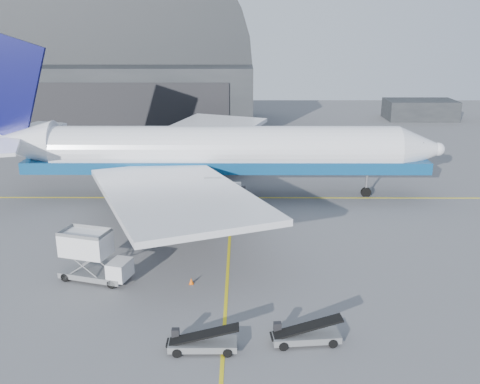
{
  "coord_description": "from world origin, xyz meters",
  "views": [
    {
      "loc": [
        1.17,
        -38.59,
        19.49
      ],
      "look_at": [
        0.98,
        8.16,
        4.5
      ],
      "focal_mm": 40.0,
      "sensor_mm": 36.0,
      "label": 1
    }
  ],
  "objects_px": {
    "airliner": "(207,152)",
    "catering_truck": "(92,257)",
    "belt_loader_b": "(305,335)",
    "belt_loader_a": "(202,343)",
    "pushback_tug": "(245,217)"
  },
  "relations": [
    {
      "from": "catering_truck",
      "to": "belt_loader_a",
      "type": "distance_m",
      "value": 13.32
    },
    {
      "from": "catering_truck",
      "to": "pushback_tug",
      "type": "height_order",
      "value": "catering_truck"
    },
    {
      "from": "pushback_tug",
      "to": "belt_loader_a",
      "type": "height_order",
      "value": "pushback_tug"
    },
    {
      "from": "belt_loader_a",
      "to": "belt_loader_b",
      "type": "relative_size",
      "value": 0.97
    },
    {
      "from": "catering_truck",
      "to": "airliner",
      "type": "bearing_deg",
      "value": 86.18
    },
    {
      "from": "airliner",
      "to": "pushback_tug",
      "type": "height_order",
      "value": "airliner"
    },
    {
      "from": "belt_loader_a",
      "to": "pushback_tug",
      "type": "bearing_deg",
      "value": 82.04
    },
    {
      "from": "pushback_tug",
      "to": "belt_loader_a",
      "type": "distance_m",
      "value": 22.12
    },
    {
      "from": "belt_loader_a",
      "to": "belt_loader_b",
      "type": "bearing_deg",
      "value": 7.0
    },
    {
      "from": "airliner",
      "to": "catering_truck",
      "type": "height_order",
      "value": "airliner"
    },
    {
      "from": "airliner",
      "to": "belt_loader_b",
      "type": "bearing_deg",
      "value": -74.87
    },
    {
      "from": "catering_truck",
      "to": "belt_loader_b",
      "type": "bearing_deg",
      "value": -12.78
    },
    {
      "from": "catering_truck",
      "to": "belt_loader_b",
      "type": "height_order",
      "value": "catering_truck"
    },
    {
      "from": "pushback_tug",
      "to": "belt_loader_b",
      "type": "distance_m",
      "value": 21.38
    },
    {
      "from": "airliner",
      "to": "pushback_tug",
      "type": "xyz_separation_m",
      "value": [
        4.38,
        -8.72,
        -4.66
      ]
    }
  ]
}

